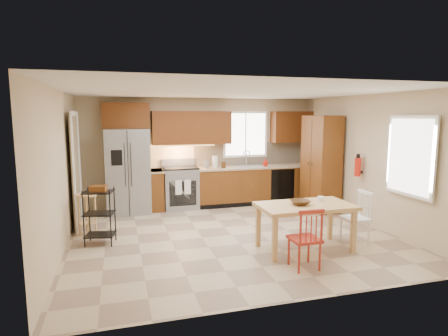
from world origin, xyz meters
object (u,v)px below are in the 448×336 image
pantry (321,163)px  refrigerator (128,171)px  table_jar (321,200)px  range_stove (181,188)px  fire_extinguisher (358,167)px  table_bowl (300,205)px  soap_bottle (265,162)px  chair_red (305,238)px  chair_white (355,218)px  bar_stool (87,214)px  dining_table (305,227)px  utility_cart (100,216)px

pantry → refrigerator: bearing=167.4°
pantry → table_jar: (-1.21, -2.10, -0.30)m
range_stove → fire_extinguisher: fire_extinguisher is taller
pantry → table_bowl: pantry is taller
soap_bottle → pantry: pantry is taller
table_jar → pantry: bearing=60.0°
chair_red → chair_white: (1.30, 0.70, 0.00)m
chair_red → chair_white: bearing=28.3°
chair_white → table_bowl: (-1.04, -0.05, 0.29)m
refrigerator → soap_bottle: bearing=-0.5°
fire_extinguisher → bar_stool: size_ratio=0.49×
chair_red → dining_table: bearing=61.7°
chair_red → table_bowl: (0.26, 0.65, 0.29)m
chair_red → chair_white: 1.48m
bar_stool → utility_cart: utility_cart is taller
soap_bottle → table_jar: (-0.26, -3.00, -0.24)m
refrigerator → pantry: 4.23m
refrigerator → bar_stool: size_ratio=2.46×
fire_extinguisher → table_jar: bearing=-143.3°
refrigerator → chair_red: 4.41m
range_stove → table_jar: bearing=-60.2°
range_stove → fire_extinguisher: 3.83m
chair_white → utility_cart: (-4.07, 1.11, 0.03)m
dining_table → chair_white: bearing=3.0°
fire_extinguisher → chair_white: bearing=-125.6°
range_stove → table_jar: range_stove is taller
refrigerator → dining_table: refrigerator is taller
chair_white → table_bowl: bearing=92.7°
pantry → bar_stool: pantry is taller
refrigerator → table_jar: refrigerator is taller
chair_red → refrigerator: bearing=120.8°
soap_bottle → bar_stool: soap_bottle is taller
chair_red → table_jar: bearing=47.8°
refrigerator → table_bowl: refrigerator is taller
bar_stool → utility_cart: size_ratio=0.80×
soap_bottle → bar_stool: 4.21m
table_bowl → pantry: bearing=53.5°
refrigerator → fire_extinguisher: 4.76m
range_stove → pantry: pantry is taller
bar_stool → utility_cart: bearing=-82.5°
range_stove → pantry: 3.19m
soap_bottle → chair_red: (-0.93, -3.74, -0.56)m
pantry → chair_white: 2.30m
range_stove → table_jar: (1.77, -3.09, 0.29)m
bar_stool → utility_cart: (0.24, -0.58, 0.09)m
table_jar → utility_cart: utility_cart is taller
dining_table → bar_stool: (-3.35, 1.74, 0.01)m
chair_white → bar_stool: bearing=68.6°
refrigerator → chair_white: bearing=-40.8°
pantry → dining_table: size_ratio=1.43×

